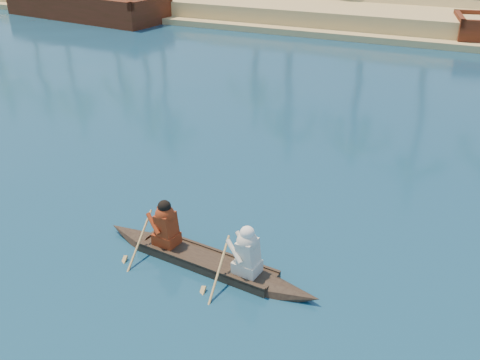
% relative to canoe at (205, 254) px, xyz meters
% --- Properties ---
extents(ground, '(160.00, 160.00, 0.00)m').
position_rel_canoe_xyz_m(ground, '(4.28, 0.37, -0.27)').
color(ground, '#0C2A4D').
rests_on(ground, ground).
extents(canoe, '(5.22, 1.24, 1.43)m').
position_rel_canoe_xyz_m(canoe, '(0.00, 0.00, 0.00)').
color(canoe, '#3A2E1F').
rests_on(canoe, ground).
extents(barge_left, '(12.44, 5.57, 2.00)m').
position_rel_canoe_xyz_m(barge_left, '(-21.14, 22.37, 0.43)').
color(barge_left, '#5F2214').
rests_on(barge_left, ground).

